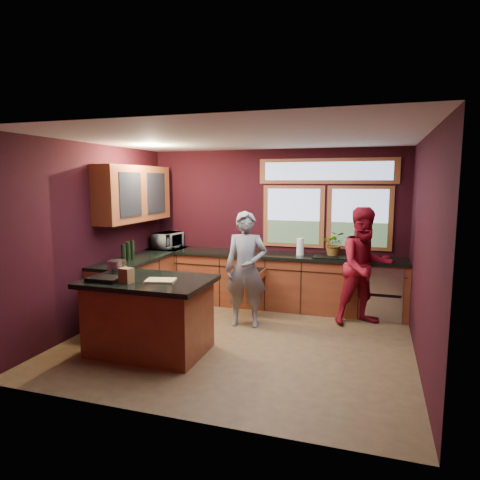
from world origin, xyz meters
The scene contains 14 objects.
floor centered at (0.00, 0.00, 0.00)m, with size 4.50×4.50×0.00m, color brown.
room_shell centered at (-0.60, 0.32, 1.80)m, with size 4.52×4.02×2.71m.
back_counter centered at (0.20, 1.70, 0.46)m, with size 4.50×0.64×0.93m.
left_counter centered at (-1.95, 0.85, 0.47)m, with size 0.64×2.30×0.93m.
island centered at (-0.96, -0.69, 0.48)m, with size 1.55×1.05×0.95m.
person_grey centered at (-0.10, 0.65, 0.86)m, with size 0.63×0.41×1.72m, color slate.
person_red centered at (1.58, 1.25, 0.89)m, with size 0.86×0.67×1.78m, color maroon.
microwave centered at (-1.92, 1.70, 1.07)m, with size 0.52×0.35×0.29m, color #999999.
potted_plant centered at (1.08, 1.75, 1.14)m, with size 0.37×0.32×0.41m, color #999999.
paper_towel centered at (0.53, 1.70, 1.07)m, with size 0.12×0.12×0.28m, color white.
cutting_board centered at (-0.76, -0.74, 0.95)m, with size 0.35×0.25×0.02m, color tan.
stock_pot centered at (-1.51, -0.54, 1.03)m, with size 0.24×0.24×0.18m, color #AFAFB3.
paper_bag centered at (-1.11, -0.94, 1.03)m, with size 0.15×0.12×0.18m, color brown.
black_tray centered at (-1.41, -0.94, 0.97)m, with size 0.40×0.28×0.05m, color black.
Camera 1 is at (1.71, -5.30, 2.16)m, focal length 32.00 mm.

